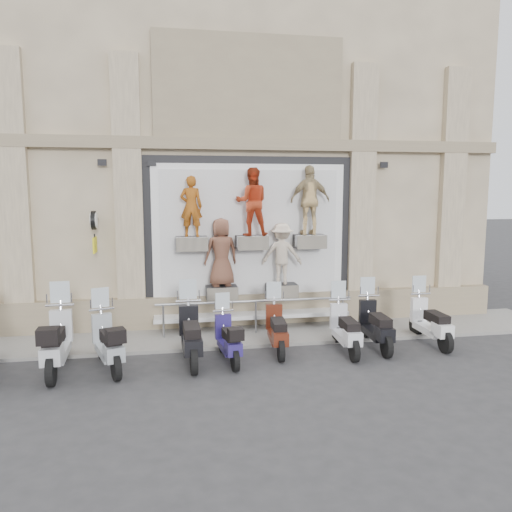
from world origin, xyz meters
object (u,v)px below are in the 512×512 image
(scooter_b, at_px, (56,330))
(scooter_i, at_px, (431,312))
(scooter_d, at_px, (191,324))
(scooter_c, at_px, (107,331))
(guard_rail, at_px, (256,318))
(scooter_e, at_px, (228,330))
(scooter_h, at_px, (376,315))
(clock_sign_bracket, at_px, (94,226))
(scooter_g, at_px, (346,319))
(scooter_f, at_px, (277,319))

(scooter_b, relative_size, scooter_i, 1.12)
(scooter_d, bearing_deg, scooter_c, -177.59)
(guard_rail, height_order, scooter_e, scooter_e)
(scooter_h, bearing_deg, clock_sign_bracket, 166.93)
(scooter_g, bearing_deg, scooter_b, -175.13)
(clock_sign_bracket, xyz_separation_m, scooter_f, (4.16, -1.78, -2.05))
(scooter_f, height_order, scooter_i, scooter_i)
(clock_sign_bracket, relative_size, scooter_c, 0.52)
(clock_sign_bracket, bearing_deg, scooter_b, -103.16)
(scooter_b, height_order, scooter_e, scooter_b)
(guard_rail, distance_m, scooter_e, 1.99)
(scooter_c, relative_size, scooter_e, 1.14)
(scooter_d, bearing_deg, scooter_f, 8.55)
(scooter_i, bearing_deg, clock_sign_bracket, 167.24)
(clock_sign_bracket, height_order, scooter_g, clock_sign_bracket)
(scooter_b, bearing_deg, clock_sign_bracket, 74.06)
(scooter_i, bearing_deg, guard_rail, 161.32)
(scooter_f, bearing_deg, scooter_b, -169.62)
(guard_rail, height_order, scooter_d, scooter_d)
(scooter_b, bearing_deg, scooter_f, 2.59)
(scooter_g, relative_size, scooter_h, 0.97)
(scooter_b, xyz_separation_m, scooter_i, (8.42, 0.36, -0.09))
(scooter_b, relative_size, scooter_g, 1.14)
(scooter_d, bearing_deg, scooter_g, -0.39)
(guard_rail, distance_m, scooter_d, 2.41)
(scooter_e, relative_size, scooter_h, 0.89)
(scooter_d, relative_size, scooter_g, 1.10)
(scooter_d, relative_size, scooter_e, 1.21)
(guard_rail, relative_size, scooter_d, 2.43)
(guard_rail, bearing_deg, scooter_b, -158.42)
(scooter_d, height_order, scooter_h, scooter_d)
(scooter_f, bearing_deg, scooter_c, -167.75)
(scooter_c, bearing_deg, guard_rail, 9.68)
(scooter_g, bearing_deg, scooter_h, 13.70)
(scooter_c, relative_size, scooter_h, 1.01)
(clock_sign_bracket, height_order, scooter_i, clock_sign_bracket)
(scooter_e, distance_m, scooter_h, 3.52)
(scooter_g, bearing_deg, scooter_e, -173.23)
(scooter_b, relative_size, scooter_c, 1.09)
(scooter_g, bearing_deg, scooter_f, 173.02)
(scooter_g, height_order, scooter_i, scooter_i)
(scooter_e, relative_size, scooter_f, 0.93)
(scooter_b, bearing_deg, scooter_c, -4.32)
(clock_sign_bracket, distance_m, scooter_e, 4.27)
(scooter_e, bearing_deg, scooter_f, 14.78)
(scooter_d, xyz_separation_m, scooter_g, (3.50, 0.07, -0.08))
(scooter_g, relative_size, scooter_i, 0.98)
(scooter_f, bearing_deg, scooter_i, 3.72)
(scooter_c, xyz_separation_m, scooter_g, (5.21, 0.19, -0.03))
(scooter_b, height_order, scooter_g, scooter_b)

